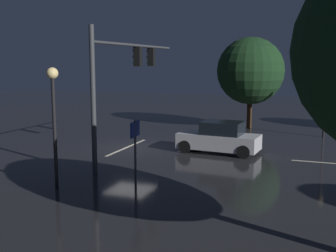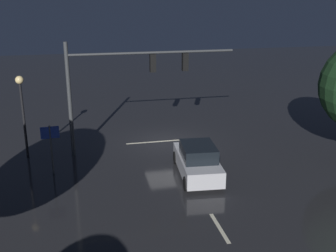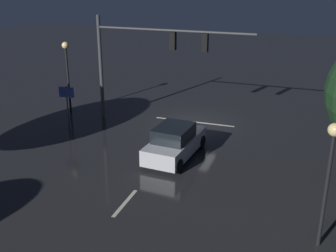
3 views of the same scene
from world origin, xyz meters
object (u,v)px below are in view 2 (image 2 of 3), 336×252
object	(u,v)px
street_lamp_right_kerb	(22,101)
route_sign	(51,140)
traffic_signal_assembly	(126,75)
car_approaching	(198,161)

from	to	relation	value
street_lamp_right_kerb	route_sign	world-z (taller)	street_lamp_right_kerb
traffic_signal_assembly	car_approaching	distance (m)	6.28
car_approaching	traffic_signal_assembly	bearing A→B (deg)	-53.56
car_approaching	street_lamp_right_kerb	xyz separation A→B (m)	(8.64, -4.30, 2.49)
car_approaching	street_lamp_right_kerb	bearing A→B (deg)	-26.46
traffic_signal_assembly	route_sign	distance (m)	5.43
traffic_signal_assembly	car_approaching	bearing A→B (deg)	126.44
traffic_signal_assembly	route_sign	bearing A→B (deg)	30.59
traffic_signal_assembly	street_lamp_right_kerb	xyz separation A→B (m)	(5.62, -0.20, -1.19)
car_approaching	route_sign	xyz separation A→B (m)	(7.13, -1.67, 1.08)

